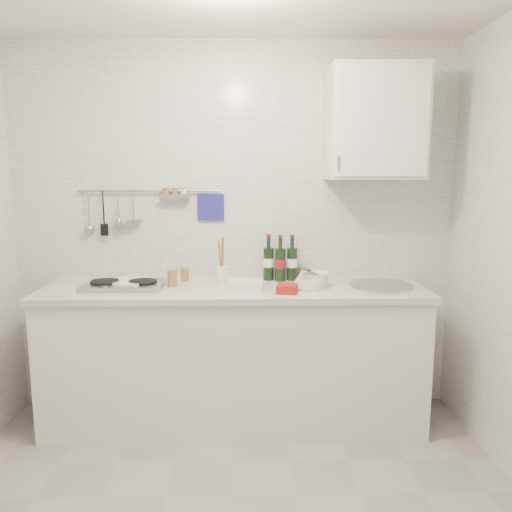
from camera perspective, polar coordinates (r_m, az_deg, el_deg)
The scene contains 14 objects.
back_wall at distance 3.44m, azimuth -2.46°, elevation 2.95°, with size 3.00×0.02×2.50m, color silver.
counter at distance 3.34m, azimuth -2.37°, elevation -11.69°, with size 2.44×0.64×0.96m.
wall_rail at distance 3.46m, azimuth -12.48°, elevation 5.70°, with size 0.98×0.09×0.34m.
wall_cabinet at distance 3.35m, azimuth 13.47°, elevation 14.53°, with size 0.60×0.38×0.70m.
plate_stack_hob at distance 3.30m, azimuth -14.16°, elevation -3.03°, with size 0.30×0.29×0.04m.
plate_stack_sink at distance 3.20m, azimuth 6.39°, elevation -2.75°, with size 0.24×0.23×0.10m.
wine_bottles at distance 3.36m, azimuth 2.79°, elevation -0.21°, with size 0.23×0.11×0.31m.
butter_dish at distance 3.08m, azimuth -1.26°, elevation -3.45°, with size 0.21×0.11×0.06m, color white.
strawberry_punnet at distance 3.04m, azimuth 3.57°, elevation -3.74°, with size 0.12×0.12×0.05m, color #B31E13.
utensil_crock at distance 3.32m, azimuth -3.98°, elevation -1.82°, with size 0.07×0.07×0.30m.
jar_a at distance 3.40m, azimuth -8.16°, elevation -2.06°, with size 0.06×0.06×0.09m.
jar_b at distance 3.46m, azimuth 5.36°, elevation -1.87°, with size 0.06×0.06×0.08m.
jar_c at distance 3.29m, azimuth 6.22°, elevation -2.61°, with size 0.06×0.06×0.07m.
jar_d at distance 3.24m, azimuth -9.53°, elevation -2.45°, with size 0.07×0.07×0.11m.
Camera 1 is at (0.08, -2.02, 1.64)m, focal length 35.00 mm.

